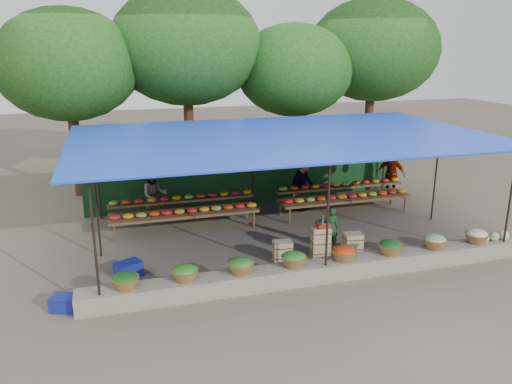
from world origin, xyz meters
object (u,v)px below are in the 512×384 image
object	(u,v)px
crate_counter	(319,245)
blue_crate_front	(65,303)
vendor_seated	(331,228)
weighing_scale	(323,224)
blue_crate_back	(128,269)

from	to	relation	value
crate_counter	blue_crate_front	distance (m)	6.00
vendor_seated	blue_crate_front	bearing A→B (deg)	26.96
crate_counter	blue_crate_front	bearing A→B (deg)	-170.47
weighing_scale	blue_crate_back	xyz separation A→B (m)	(-4.69, 0.21, -0.68)
crate_counter	blue_crate_back	distance (m)	4.63
crate_counter	blue_crate_front	world-z (taller)	crate_counter
crate_counter	weighing_scale	distance (m)	0.55
vendor_seated	weighing_scale	bearing A→B (deg)	59.55
crate_counter	vendor_seated	size ratio (longest dim) A/B	2.16
weighing_scale	blue_crate_front	world-z (taller)	weighing_scale
crate_counter	weighing_scale	size ratio (longest dim) A/B	6.97
weighing_scale	blue_crate_front	bearing A→B (deg)	-170.57
blue_crate_front	blue_crate_back	xyz separation A→B (m)	(1.30, 1.21, 0.02)
crate_counter	weighing_scale	world-z (taller)	weighing_scale
vendor_seated	blue_crate_front	world-z (taller)	vendor_seated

